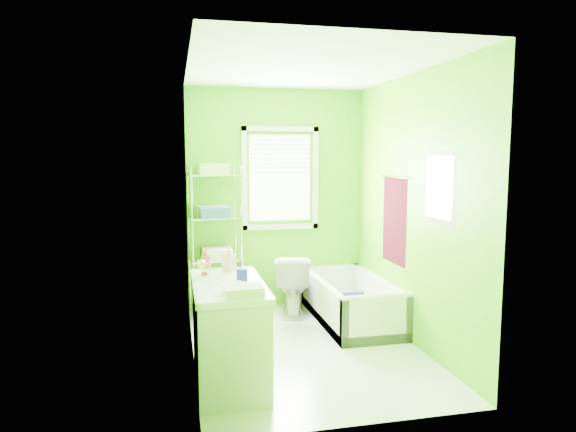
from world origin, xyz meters
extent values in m
plane|color=silver|center=(0.00, 0.00, 0.00)|extent=(2.90, 2.90, 0.00)
cube|color=#4CAB08|center=(0.00, 1.45, 1.30)|extent=(2.10, 0.04, 2.60)
cube|color=#4CAB08|center=(0.00, -1.45, 1.30)|extent=(2.10, 0.04, 2.60)
cube|color=#4CAB08|center=(-1.05, 0.00, 1.30)|extent=(0.04, 2.90, 2.60)
cube|color=#4CAB08|center=(1.05, 0.00, 1.30)|extent=(0.04, 2.90, 2.60)
cube|color=white|center=(0.00, 0.00, 2.60)|extent=(2.10, 2.90, 0.04)
cube|color=white|center=(0.05, 1.44, 1.55)|extent=(0.74, 0.01, 1.01)
cube|color=white|center=(0.05, 1.42, 0.97)|extent=(0.92, 0.05, 0.06)
cube|color=white|center=(0.05, 1.42, 2.13)|extent=(0.92, 0.05, 0.06)
cube|color=white|center=(-0.38, 1.42, 1.55)|extent=(0.06, 0.05, 1.22)
cube|color=white|center=(0.48, 1.42, 1.55)|extent=(0.06, 0.05, 1.22)
cube|color=white|center=(0.05, 1.42, 1.84)|extent=(0.72, 0.02, 0.50)
cube|color=white|center=(-1.04, -1.00, 1.00)|extent=(0.02, 0.80, 2.00)
sphere|color=gold|center=(-1.00, -0.67, 1.00)|extent=(0.07, 0.07, 0.07)
cube|color=#460815|center=(1.04, 0.35, 1.15)|extent=(0.02, 0.58, 0.90)
cylinder|color=silver|center=(1.02, 0.35, 1.60)|extent=(0.02, 0.62, 0.02)
cube|color=#CC5972|center=(1.04, -0.55, 1.55)|extent=(0.02, 0.54, 0.64)
cube|color=white|center=(1.03, -0.55, 1.55)|extent=(0.01, 0.44, 0.54)
cube|color=white|center=(0.69, 0.67, 0.05)|extent=(0.73, 1.56, 0.10)
cube|color=white|center=(0.36, 0.67, 0.23)|extent=(0.07, 1.56, 0.47)
cube|color=white|center=(1.01, 0.67, 0.23)|extent=(0.07, 1.56, 0.47)
cube|color=white|center=(0.69, -0.07, 0.23)|extent=(0.73, 0.07, 0.47)
cube|color=white|center=(0.69, 1.41, 0.23)|extent=(0.73, 0.07, 0.47)
cylinder|color=white|center=(0.69, -0.07, 0.47)|extent=(0.73, 0.07, 0.07)
cylinder|color=#152DCC|center=(0.69, 0.46, 0.13)|extent=(0.33, 0.33, 0.06)
cylinder|color=#F0A619|center=(0.69, 0.46, 0.19)|extent=(0.31, 0.31, 0.05)
cube|color=#152DCC|center=(0.69, 0.58, 0.24)|extent=(0.23, 0.04, 0.21)
imported|color=white|center=(0.12, 1.07, 0.35)|extent=(0.54, 0.76, 0.70)
cube|color=silver|center=(-0.79, -0.57, 0.38)|extent=(0.53, 1.06, 0.77)
cube|color=white|center=(-0.79, -0.57, 0.79)|extent=(0.56, 1.09, 0.05)
ellipsoid|color=white|center=(-0.77, -0.71, 0.79)|extent=(0.37, 0.48, 0.13)
cylinder|color=silver|center=(-0.94, -0.71, 0.89)|extent=(0.03, 0.03, 0.16)
cylinder|color=silver|center=(-0.94, -0.71, 0.96)|extent=(0.12, 0.02, 0.02)
imported|color=#E84473|center=(-0.94, -0.26, 0.93)|extent=(0.09, 0.09, 0.23)
imported|color=pink|center=(-0.73, -0.13, 0.92)|extent=(0.14, 0.14, 0.21)
cylinder|color=#191EA7|center=(-0.67, -0.54, 0.87)|extent=(0.09, 0.09, 0.10)
cube|color=silver|center=(-0.72, -0.97, 0.85)|extent=(0.28, 0.22, 0.07)
cylinder|color=silver|center=(-1.00, 1.06, 0.85)|extent=(0.02, 0.02, 1.71)
cylinder|color=silver|center=(-1.04, 1.39, 0.85)|extent=(0.02, 0.02, 1.71)
cylinder|color=silver|center=(-0.46, 1.11, 0.85)|extent=(0.02, 0.02, 1.71)
cylinder|color=silver|center=(-0.49, 1.45, 0.85)|extent=(0.02, 0.02, 1.71)
cube|color=silver|center=(-0.75, 1.25, 0.16)|extent=(0.60, 0.41, 0.02)
cube|color=silver|center=(-0.75, 1.25, 0.64)|extent=(0.60, 0.41, 0.02)
cube|color=silver|center=(-0.75, 1.25, 1.12)|extent=(0.60, 0.41, 0.02)
cube|color=silver|center=(-0.75, 1.25, 1.60)|extent=(0.60, 0.41, 0.02)
cube|color=beige|center=(-0.76, 1.14, 1.67)|extent=(0.34, 0.24, 0.12)
cube|color=silver|center=(-0.74, 1.38, 1.67)|extent=(0.34, 0.24, 0.12)
cube|color=#3154B1|center=(-0.76, 1.14, 1.19)|extent=(0.34, 0.24, 0.12)
cube|color=beige|center=(-0.78, 1.38, 1.19)|extent=(0.34, 0.24, 0.12)
cube|color=silver|center=(-0.72, 1.17, 0.71)|extent=(0.34, 0.24, 0.12)
cube|color=#C78792|center=(-0.74, 1.39, 0.71)|extent=(0.34, 0.24, 0.12)
cube|color=#C78792|center=(-0.46, 1.28, 0.38)|extent=(0.06, 0.30, 0.53)
camera|label=1|loc=(-1.18, -4.55, 1.82)|focal=32.00mm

